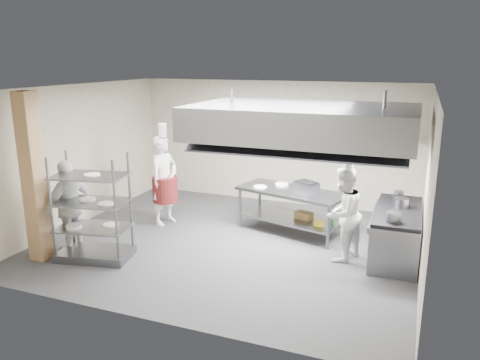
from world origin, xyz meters
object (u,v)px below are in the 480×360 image
at_px(pass_rack, 92,208).
at_px(stockpot, 401,203).
at_px(cooking_range, 397,235).
at_px(griddle, 306,188).
at_px(island, 291,211).
at_px(chef_line, 343,214).
at_px(chef_plating, 70,206).
at_px(chef_head, 164,180).

distance_m(pass_rack, stockpot, 5.55).
bearing_deg(cooking_range, griddle, 167.47).
height_order(island, stockpot, stockpot).
xyz_separation_m(cooking_range, chef_line, (-0.92, -0.47, 0.43)).
bearing_deg(pass_rack, griddle, 24.57).
distance_m(pass_rack, chef_plating, 0.63).
bearing_deg(cooking_range, chef_plating, -161.42).
xyz_separation_m(pass_rack, stockpot, (5.11, 2.17, 0.03)).
xyz_separation_m(island, chef_head, (-2.71, -0.44, 0.51)).
bearing_deg(chef_head, chef_line, -84.26).
distance_m(chef_head, chef_plating, 2.15).
relative_size(pass_rack, chef_plating, 1.10).
relative_size(island, stockpot, 8.70).
xyz_separation_m(cooking_range, griddle, (-1.79, 0.40, 0.60)).
bearing_deg(stockpot, chef_line, -147.53).
height_order(island, chef_head, chef_head).
bearing_deg(chef_plating, cooking_range, 119.01).
xyz_separation_m(island, chef_plating, (-3.57, -2.41, 0.42)).
bearing_deg(chef_head, pass_rack, -173.42).
distance_m(cooking_range, chef_head, 4.85).
height_order(pass_rack, griddle, pass_rack).
bearing_deg(island, chef_head, -155.98).
height_order(chef_head, chef_plating, chef_head).
bearing_deg(cooking_range, island, 166.69).
xyz_separation_m(chef_head, griddle, (3.03, 0.34, 0.05)).
height_order(cooking_range, chef_line, chef_line).
xyz_separation_m(chef_line, chef_plating, (-4.76, -1.44, 0.02)).
relative_size(chef_head, chef_line, 1.14).
relative_size(pass_rack, stockpot, 7.53).
bearing_deg(griddle, cooking_range, 18.30).
relative_size(chef_plating, griddle, 3.94).
bearing_deg(griddle, chef_line, -14.06).
relative_size(island, griddle, 4.99).
relative_size(chef_head, chef_plating, 1.11).
relative_size(island, cooking_range, 1.10).
height_order(island, chef_line, chef_line).
relative_size(cooking_range, stockpot, 7.88).
bearing_deg(griddle, stockpot, 22.47).
bearing_deg(pass_rack, chef_plating, 155.94).
bearing_deg(cooking_range, stockpot, 76.49).
xyz_separation_m(cooking_range, chef_plating, (-5.68, -1.91, 0.45)).
height_order(island, pass_rack, pass_rack).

